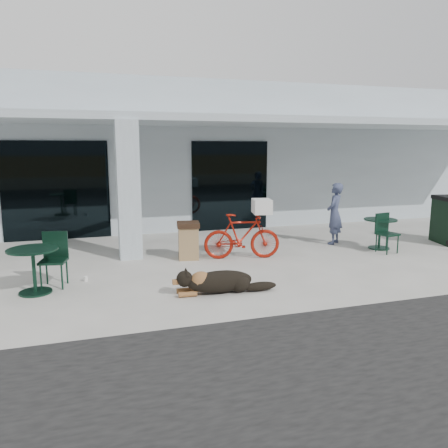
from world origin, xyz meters
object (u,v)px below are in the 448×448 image
object	(u,v)px
cafe_table_far	(380,234)
cafe_chair_far_a	(388,233)
bicycle	(242,236)
trash_receptacle	(188,241)
cafe_table_near	(34,271)
person	(335,214)
cafe_chair_near	(53,260)
dog	(220,280)

from	to	relation	value
cafe_table_far	cafe_chair_far_a	size ratio (longest dim) A/B	0.85
bicycle	cafe_table_far	xyz separation A→B (m)	(3.64, -0.09, -0.14)
trash_receptacle	cafe_table_near	bearing A→B (deg)	-153.52
cafe_table_near	cafe_table_far	world-z (taller)	cafe_table_near
person	cafe_chair_near	bearing A→B (deg)	-28.10
bicycle	cafe_chair_far_a	size ratio (longest dim) A/B	1.83
cafe_table_near	cafe_table_far	distance (m)	7.99
bicycle	cafe_table_far	size ratio (longest dim) A/B	2.16
dog	trash_receptacle	distance (m)	2.51
bicycle	cafe_table_far	bearing A→B (deg)	-79.47
cafe_table_far	person	bearing A→B (deg)	133.12
cafe_table_near	cafe_chair_far_a	bearing A→B (deg)	4.96
cafe_table_far	cafe_chair_far_a	xyz separation A→B (m)	(-0.09, -0.42, 0.10)
cafe_chair_far_a	person	bearing A→B (deg)	109.40
cafe_table_far	bicycle	bearing A→B (deg)	178.63
dog	person	bearing A→B (deg)	39.11
cafe_chair_far_a	bicycle	bearing A→B (deg)	162.40
cafe_table_far	cafe_chair_near	bearing A→B (deg)	-173.81
person	trash_receptacle	distance (m)	4.06
cafe_table_near	person	size ratio (longest dim) A/B	0.53
bicycle	person	size ratio (longest dim) A/B	1.08
cafe_chair_near	cafe_table_far	size ratio (longest dim) A/B	1.24
cafe_chair_near	trash_receptacle	size ratio (longest dim) A/B	1.18
dog	cafe_chair_far_a	distance (m)	5.00
cafe_table_near	trash_receptacle	xyz separation A→B (m)	(3.10, 1.54, 0.02)
bicycle	trash_receptacle	xyz separation A→B (m)	(-1.17, 0.36, -0.10)
cafe_table_near	cafe_table_far	bearing A→B (deg)	7.90
cafe_table_near	trash_receptacle	world-z (taller)	trash_receptacle
dog	person	distance (m)	4.99
person	trash_receptacle	bearing A→B (deg)	-36.20
cafe_table_near	cafe_chair_far_a	size ratio (longest dim) A/B	0.90
cafe_table_far	trash_receptacle	distance (m)	4.83
dog	cafe_chair_far_a	bearing A→B (deg)	22.43
cafe_table_far	cafe_chair_far_a	bearing A→B (deg)	-102.66
cafe_table_near	person	xyz separation A→B (m)	(7.12, 1.94, 0.40)
cafe_chair_near	cafe_table_far	distance (m)	7.66
cafe_chair_near	trash_receptacle	xyz separation A→B (m)	(2.80, 1.27, -0.07)
cafe_chair_near	person	world-z (taller)	person
bicycle	cafe_chair_near	xyz separation A→B (m)	(-3.97, -0.91, -0.02)
person	trash_receptacle	xyz separation A→B (m)	(-4.02, -0.40, -0.38)
cafe_table_near	person	bearing A→B (deg)	15.27
cafe_table_near	cafe_table_far	xyz separation A→B (m)	(7.91, 1.10, -0.02)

